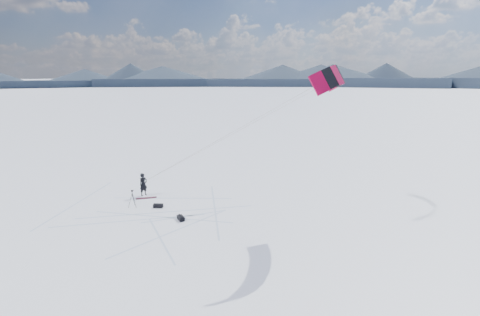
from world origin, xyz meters
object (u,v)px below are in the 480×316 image
at_px(snowboard, 146,198).
at_px(gear_bag_b, 181,218).
at_px(snowkiter, 144,195).
at_px(tripod, 132,196).
at_px(gear_bag_a, 158,206).

height_order(snowboard, gear_bag_b, gear_bag_b).
xyz_separation_m(snowkiter, gear_bag_b, (5.71, -3.11, 0.15)).
relative_size(tripod, gear_bag_b, 1.70).
relative_size(snowkiter, gear_bag_b, 2.41).
distance_m(snowkiter, tripod, 2.81).
distance_m(snowboard, gear_bag_b, 5.71).
bearing_deg(snowkiter, snowboard, -108.27).
bearing_deg(snowboard, tripod, -119.20).
bearing_deg(gear_bag_a, gear_bag_b, -45.75).
bearing_deg(gear_bag_b, tripod, -148.64).
xyz_separation_m(snowboard, gear_bag_a, (2.17, -1.30, 0.12)).
height_order(snowboard, tripod, tripod).
distance_m(tripod, gear_bag_b, 4.85).
bearing_deg(snowboard, snowkiter, 102.55).
relative_size(snowkiter, gear_bag_a, 2.41).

